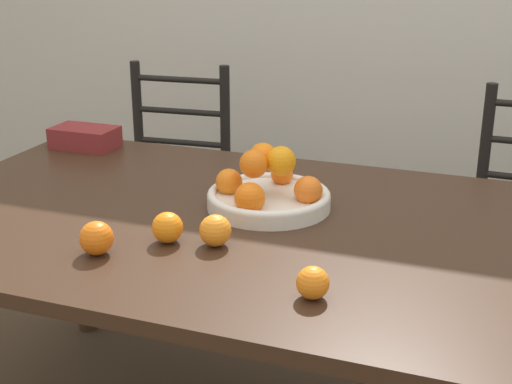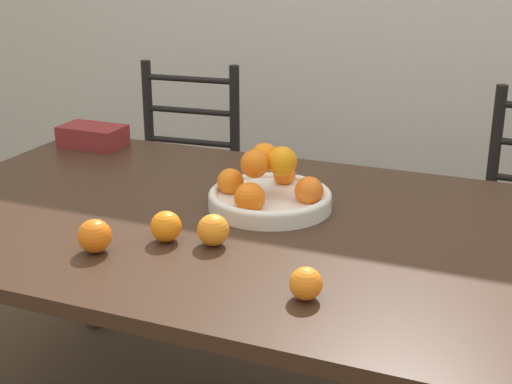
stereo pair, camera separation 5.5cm
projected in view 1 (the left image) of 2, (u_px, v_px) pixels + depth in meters
The scene contains 8 objects.
dining_table at pixel (277, 251), 1.78m from camera, with size 1.97×1.07×0.73m.
fruit_bowl at pixel (268, 192), 1.84m from camera, with size 0.32×0.32×0.17m.
orange_loose_0 at pixel (215, 231), 1.62m from camera, with size 0.07×0.07×0.07m.
orange_loose_1 at pixel (96, 238), 1.57m from camera, with size 0.08×0.08×0.08m.
orange_loose_2 at pixel (313, 283), 1.38m from camera, with size 0.07×0.07×0.07m.
orange_loose_3 at pixel (167, 228), 1.64m from camera, with size 0.07×0.07×0.07m.
chair_left at pixel (170, 185), 2.85m from camera, with size 0.45×0.43×0.92m.
book_stack at pixel (85, 137), 2.37m from camera, with size 0.21×0.13×0.07m.
Camera 1 is at (0.51, -1.55, 1.40)m, focal length 50.00 mm.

